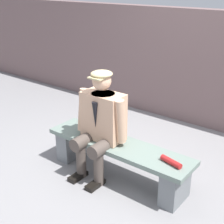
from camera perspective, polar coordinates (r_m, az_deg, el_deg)
ground_plane at (r=3.72m, az=0.99°, el=-11.33°), size 30.00×30.00×0.00m
bench at (r=3.57m, az=1.02°, el=-7.65°), size 1.72×0.43×0.42m
seated_man at (r=3.47m, az=-2.10°, el=-1.68°), size 0.63×0.55×1.21m
rolled_magazine at (r=3.17m, az=10.47°, el=-8.69°), size 0.24×0.11×0.06m
stadium_wall at (r=4.95m, az=14.92°, el=7.51°), size 12.00×0.24×1.69m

